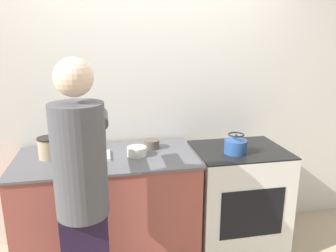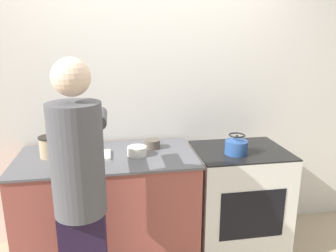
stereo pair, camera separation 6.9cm
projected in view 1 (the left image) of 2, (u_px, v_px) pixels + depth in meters
The scene contains 10 objects.
wall_back at pixel (148, 99), 2.92m from camera, with size 8.00×0.05×2.60m.
counter at pixel (109, 210), 2.67m from camera, with size 1.40×0.72×0.93m.
oven at pixel (237, 200), 2.84m from camera, with size 0.75×0.61×0.94m.
person at pixel (82, 191), 1.94m from camera, with size 0.35×0.59×1.73m.
cutting_board at pixel (89, 157), 2.53m from camera, with size 0.32×0.21×0.02m.
knife at pixel (87, 155), 2.53m from camera, with size 0.19×0.06×0.01m.
kettle at pixel (236, 145), 2.60m from camera, with size 0.18×0.18×0.16m.
bowl_prep at pixel (152, 144), 2.73m from camera, with size 0.13×0.13×0.07m.
bowl_mixing at pixel (137, 151), 2.56m from camera, with size 0.15×0.15×0.07m.
canister_jar at pixel (49, 148), 2.50m from camera, with size 0.17×0.17×0.17m.
Camera 1 is at (-0.39, -2.10, 1.83)m, focal length 35.00 mm.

